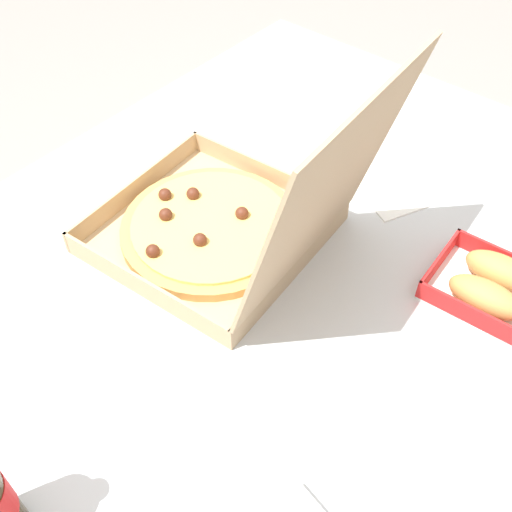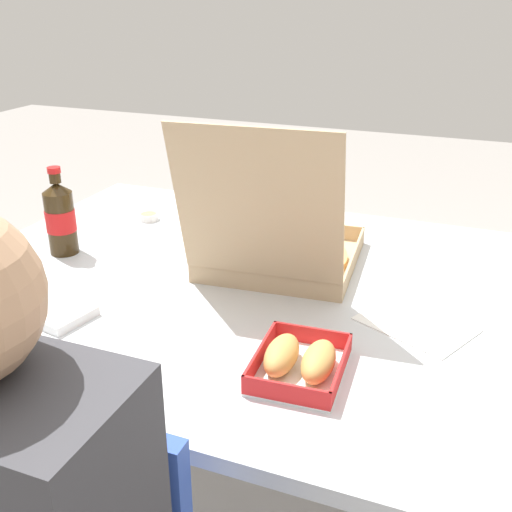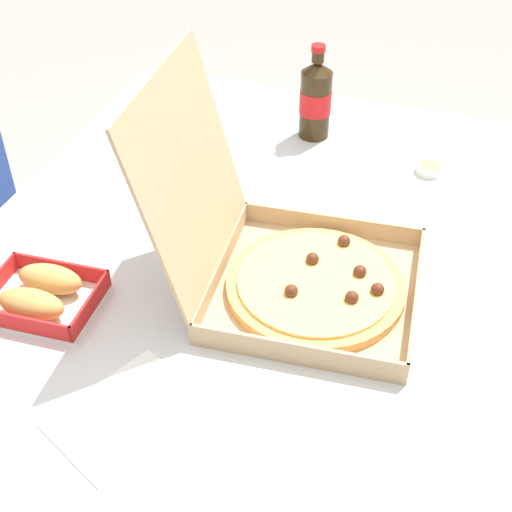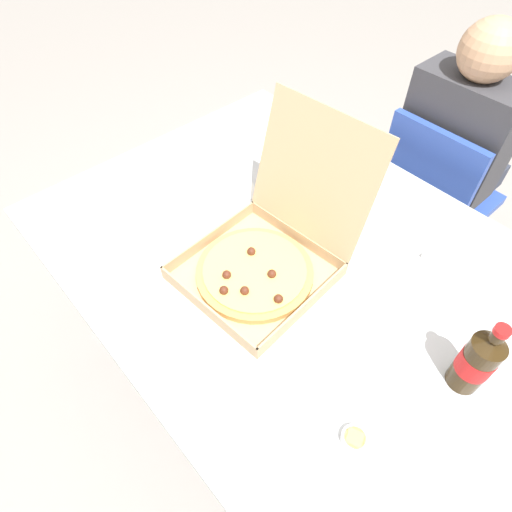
% 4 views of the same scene
% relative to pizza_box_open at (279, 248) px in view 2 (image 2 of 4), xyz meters
% --- Properties ---
extents(dining_table, '(1.47, 1.09, 0.71)m').
position_rel_pizza_box_open_xyz_m(dining_table, '(0.02, 0.10, -0.11)').
color(dining_table, silver).
rests_on(dining_table, ground_plane).
extents(pizza_box_open, '(0.39, 0.48, 0.39)m').
position_rel_pizza_box_open_xyz_m(pizza_box_open, '(0.00, 0.00, 0.00)').
color(pizza_box_open, tan).
rests_on(pizza_box_open, dining_table).
extents(bread_side_box, '(0.16, 0.20, 0.06)m').
position_rel_pizza_box_open_xyz_m(bread_side_box, '(-0.18, 0.40, -0.03)').
color(bread_side_box, white).
rests_on(bread_side_box, dining_table).
extents(cola_bottle, '(0.07, 0.07, 0.22)m').
position_rel_pizza_box_open_xyz_m(cola_bottle, '(0.54, 0.11, 0.04)').
color(cola_bottle, '#33230F').
rests_on(cola_bottle, dining_table).
extents(paper_menu, '(0.25, 0.23, 0.00)m').
position_rel_pizza_box_open_xyz_m(paper_menu, '(-0.35, 0.16, -0.05)').
color(paper_menu, white).
rests_on(paper_menu, dining_table).
extents(napkin_pile, '(0.13, 0.13, 0.02)m').
position_rel_pizza_box_open_xyz_m(napkin_pile, '(0.33, 0.40, -0.04)').
color(napkin_pile, white).
rests_on(napkin_pile, dining_table).
extents(dipping_sauce_cup, '(0.06, 0.06, 0.02)m').
position_rel_pizza_box_open_xyz_m(dipping_sauce_cup, '(0.46, -0.17, -0.04)').
color(dipping_sauce_cup, white).
rests_on(dipping_sauce_cup, dining_table).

